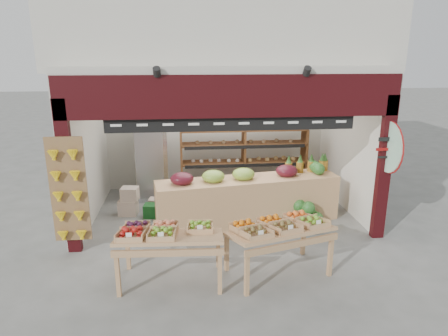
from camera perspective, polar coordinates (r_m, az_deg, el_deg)
ground at (r=8.34m, az=0.22°, el=-7.42°), size 60.00×60.00×0.00m
shop_structure at (r=9.26m, az=-0.86°, el=19.78°), size 6.36×5.12×5.40m
banana_board at (r=7.07m, az=-21.34°, el=-3.30°), size 0.60×0.15×1.80m
gift_sign at (r=7.53m, az=22.53°, el=2.76°), size 0.04×0.93×0.92m
back_shelving at (r=9.57m, az=2.84°, el=2.78°), size 3.03×0.50×1.87m
refrigerator at (r=9.47m, az=-10.39°, el=1.18°), size 0.80×0.80×1.86m
cardboard_stack at (r=8.73m, az=-11.87°, el=-5.10°), size 0.98×0.71×0.61m
mid_counter at (r=8.10m, az=3.38°, el=-4.33°), size 3.75×1.26×1.14m
display_table_left at (r=6.03m, az=-8.69°, el=-9.26°), size 1.60×0.95×1.00m
display_table_right at (r=6.20m, az=7.85°, el=-8.44°), size 1.71×1.25×0.99m
watermelon_pile at (r=8.13m, az=11.62°, el=-6.99°), size 0.73×0.68×0.52m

